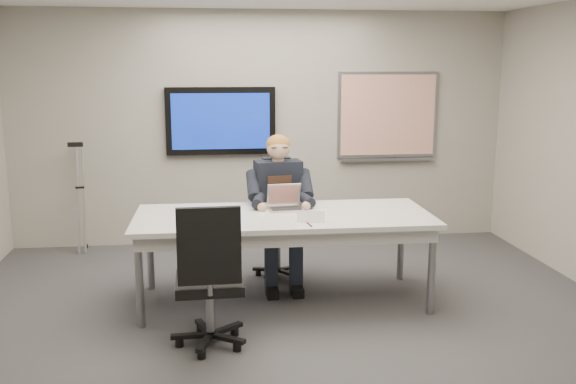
{
  "coord_description": "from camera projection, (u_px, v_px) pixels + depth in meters",
  "views": [
    {
      "loc": [
        -0.68,
        -4.74,
        2.17
      ],
      "look_at": [
        0.06,
        1.01,
        1.01
      ],
      "focal_mm": 40.0,
      "sensor_mm": 36.0,
      "label": 1
    }
  ],
  "objects": [
    {
      "name": "floor",
      "position": [
        297.0,
        340.0,
        5.12
      ],
      "size": [
        6.0,
        6.0,
        0.02
      ],
      "primitive_type": "cube",
      "color": "#343436",
      "rests_on": "ground"
    },
    {
      "name": "wall_back",
      "position": [
        262.0,
        128.0,
        7.76
      ],
      "size": [
        6.0,
        0.02,
        2.8
      ],
      "primitive_type": "cube",
      "color": "#A19C91",
      "rests_on": "ground"
    },
    {
      "name": "wall_front",
      "position": [
        438.0,
        324.0,
        1.93
      ],
      "size": [
        6.0,
        0.02,
        2.8
      ],
      "primitive_type": "cube",
      "color": "#A19C91",
      "rests_on": "ground"
    },
    {
      "name": "conference_table",
      "position": [
        283.0,
        224.0,
        5.84
      ],
      "size": [
        2.7,
        1.15,
        0.83
      ],
      "rotation": [
        0.0,
        0.0,
        -0.01
      ],
      "color": "silver",
      "rests_on": "ground"
    },
    {
      "name": "tv_display",
      "position": [
        221.0,
        121.0,
        7.63
      ],
      "size": [
        1.3,
        0.09,
        0.8
      ],
      "color": "black",
      "rests_on": "wall_back"
    },
    {
      "name": "whiteboard",
      "position": [
        388.0,
        117.0,
        7.9
      ],
      "size": [
        1.25,
        0.08,
        1.1
      ],
      "color": "gray",
      "rests_on": "wall_back"
    },
    {
      "name": "office_chair_far",
      "position": [
        276.0,
        247.0,
        6.63
      ],
      "size": [
        0.61,
        0.61,
        0.99
      ],
      "rotation": [
        0.0,
        0.0,
        0.35
      ],
      "color": "black",
      "rests_on": "ground"
    },
    {
      "name": "office_chair_near",
      "position": [
        210.0,
        303.0,
        4.92
      ],
      "size": [
        0.56,
        0.56,
        1.16
      ],
      "rotation": [
        0.0,
        0.0,
        3.16
      ],
      "color": "black",
      "rests_on": "ground"
    },
    {
      "name": "seated_person",
      "position": [
        280.0,
        226.0,
        6.33
      ],
      "size": [
        0.48,
        0.83,
        1.48
      ],
      "rotation": [
        0.0,
        0.0,
        0.1
      ],
      "color": "#202736",
      "rests_on": "office_chair_far"
    },
    {
      "name": "crutch",
      "position": [
        81.0,
        195.0,
        7.44
      ],
      "size": [
        0.4,
        0.6,
        1.37
      ],
      "primitive_type": null,
      "rotation": [
        -0.19,
        0.0,
        0.41
      ],
      "color": "#ACAEB4",
      "rests_on": "ground"
    },
    {
      "name": "laptop",
      "position": [
        285.0,
        203.0,
        6.04
      ],
      "size": [
        0.34,
        0.32,
        0.23
      ],
      "rotation": [
        0.0,
        0.0,
        0.08
      ],
      "color": "#B1B1B4",
      "rests_on": "conference_table"
    },
    {
      "name": "name_tent",
      "position": [
        311.0,
        216.0,
        5.54
      ],
      "size": [
        0.24,
        0.12,
        0.09
      ],
      "primitive_type": null,
      "rotation": [
        0.0,
        0.0,
        -0.24
      ],
      "color": "white",
      "rests_on": "conference_table"
    },
    {
      "name": "pen",
      "position": [
        309.0,
        224.0,
        5.43
      ],
      "size": [
        0.03,
        0.14,
        0.01
      ],
      "primitive_type": "cylinder",
      "rotation": [
        0.0,
        1.57,
        1.72
      ],
      "color": "black",
      "rests_on": "conference_table"
    }
  ]
}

